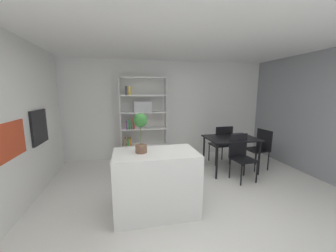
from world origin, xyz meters
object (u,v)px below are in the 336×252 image
Objects in this scene: dining_chair_near at (241,153)px; open_bookshelf at (141,120)px; kitchen_island at (156,182)px; built_in_oven at (39,127)px; potted_plant_on_island at (141,128)px; dining_table at (231,141)px; dining_chair_far at (222,142)px; dining_chair_window_side at (260,146)px.

open_bookshelf is at bearing 135.19° from dining_chair_near.
kitchen_island is 2.38m from open_bookshelf.
dining_chair_near is (3.81, -0.35, -0.64)m from built_in_oven.
kitchen_island is 2.13× the size of potted_plant_on_island.
kitchen_island is at bearing -147.36° from dining_table.
built_in_oven is 2.06m from potted_plant_on_island.
built_in_oven reaches higher than kitchen_island.
dining_chair_far is at bearing -18.64° from open_bookshelf.
potted_plant_on_island is (-0.21, 0.02, 0.82)m from kitchen_island.
open_bookshelf is 2.26m from dining_table.
dining_chair_window_side is at bearing 1.06° from built_in_oven.
potted_plant_on_island reaches higher than built_in_oven.
kitchen_island is 1.24× the size of dining_chair_far.
potted_plant_on_island is 2.34m from dining_chair_near.
open_bookshelf is 2.11m from dining_chair_far.
dining_chair_window_side is (2.67, 1.22, 0.08)m from kitchen_island.
built_in_oven reaches higher than dining_chair_near.
dining_chair_window_side is at bearing 24.60° from kitchen_island.
dining_table is at bearing 1.15° from built_in_oven.
kitchen_island is 1.30× the size of dining_chair_near.
kitchen_island reaches higher than dining_table.
potted_plant_on_island is 2.49m from dining_table.
dining_table is 1.14× the size of dining_chair_far.
built_in_oven is at bearing -93.66° from dining_chair_window_side.
dining_chair_window_side is (4.60, 0.08, -0.63)m from built_in_oven.
dining_chair_far reaches higher than dining_table.
potted_plant_on_island is at bearing -33.00° from built_in_oven.
open_bookshelf reaches higher than dining_chair_window_side.
dining_chair_near is (-0.01, -0.43, -0.15)m from dining_table.
dining_table is (2.10, 1.20, -0.59)m from potted_plant_on_island.
open_bookshelf is at bearing 31.66° from built_in_oven.
kitchen_island is at bearing -70.12° from dining_chair_window_side.
open_bookshelf is at bearing -116.30° from dining_chair_window_side.
built_in_oven is at bearing 167.97° from dining_chair_near.
open_bookshelf is 1.94× the size of dining_table.
built_in_oven is 0.65× the size of dining_chair_near.
dining_chair_near is (2.09, 0.77, -0.74)m from potted_plant_on_island.
potted_plant_on_island is 2.29m from open_bookshelf.
dining_chair_far is (0.00, 0.43, -0.12)m from dining_table.
dining_chair_far is 0.86m from dining_chair_near.
potted_plant_on_island reaches higher than dining_chair_near.
kitchen_island is 0.85m from potted_plant_on_island.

